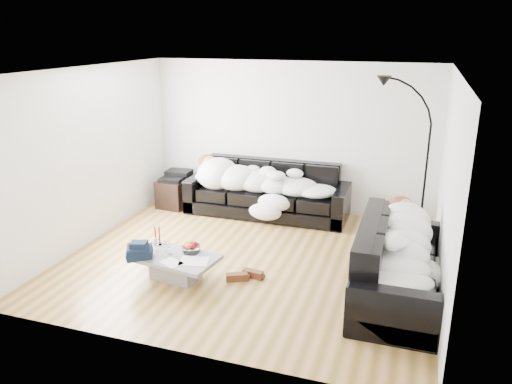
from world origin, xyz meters
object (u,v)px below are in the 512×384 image
(sleeper_right, at_px, (401,245))
(wine_glass_a, at_px, (165,246))
(sofa_right, at_px, (399,261))
(av_cabinet, at_px, (177,192))
(sofa_back, at_px, (267,189))
(coffee_table, at_px, (175,267))
(stereo, at_px, (176,175))
(wine_glass_c, at_px, (169,249))
(candle_right, at_px, (159,236))
(sleeper_back, at_px, (266,179))
(shoes, at_px, (244,275))
(candle_left, at_px, (155,236))
(wine_glass_b, at_px, (157,245))
(fruit_bowl, at_px, (191,247))
(floor_lamp, at_px, (426,167))

(sleeper_right, bearing_deg, wine_glass_a, 97.52)
(sofa_right, relative_size, av_cabinet, 3.05)
(sofa_back, xyz_separation_m, coffee_table, (-0.42, -2.65, -0.30))
(stereo, bearing_deg, wine_glass_c, -68.64)
(candle_right, bearing_deg, sofa_back, 72.09)
(sofa_back, bearing_deg, stereo, -178.48)
(sofa_right, height_order, sleeper_back, sofa_right)
(sofa_back, relative_size, shoes, 5.93)
(coffee_table, height_order, candle_left, candle_left)
(sofa_right, xyz_separation_m, wine_glass_c, (-2.83, -0.46, -0.05))
(sofa_right, height_order, candle_right, sofa_right)
(sofa_right, xyz_separation_m, av_cabinet, (-4.04, 2.13, -0.20))
(sofa_right, bearing_deg, candle_right, 94.10)
(wine_glass_b, bearing_deg, candle_right, 108.56)
(sleeper_back, xyz_separation_m, wine_glass_a, (-0.60, -2.51, -0.26))
(sofa_right, relative_size, sleeper_back, 0.95)
(fruit_bowl, distance_m, shoes, 0.79)
(fruit_bowl, distance_m, wine_glass_c, 0.28)
(sleeper_right, relative_size, av_cabinet, 2.62)
(wine_glass_b, bearing_deg, candle_left, 123.06)
(coffee_table, relative_size, wine_glass_b, 6.18)
(sleeper_back, xyz_separation_m, stereo, (-1.71, 0.00, -0.09))
(sleeper_right, relative_size, shoes, 4.10)
(sofa_right, bearing_deg, wine_glass_c, 99.20)
(sleeper_right, distance_m, coffee_table, 2.84)
(sofa_right, bearing_deg, shoes, 96.38)
(wine_glass_a, height_order, wine_glass_c, wine_glass_c)
(sofa_right, relative_size, sleeper_right, 1.17)
(candle_left, bearing_deg, wine_glass_a, -33.06)
(sleeper_back, relative_size, shoes, 5.02)
(coffee_table, bearing_deg, sleeper_right, 9.74)
(sofa_right, height_order, shoes, sofa_right)
(coffee_table, relative_size, stereo, 2.47)
(candle_right, relative_size, floor_lamp, 0.12)
(sleeper_back, bearing_deg, coffee_table, -99.25)
(wine_glass_b, bearing_deg, stereo, 111.48)
(wine_glass_b, relative_size, candle_right, 0.67)
(sleeper_back, xyz_separation_m, candle_left, (-0.82, -2.37, -0.21))
(wine_glass_a, bearing_deg, sofa_right, 7.52)
(sleeper_right, height_order, floor_lamp, floor_lamp)
(wine_glass_a, height_order, shoes, wine_glass_a)
(candle_right, height_order, shoes, candle_right)
(sofa_right, distance_m, wine_glass_b, 3.07)
(sofa_right, height_order, floor_lamp, floor_lamp)
(coffee_table, height_order, wine_glass_c, wine_glass_c)
(sofa_back, distance_m, wine_glass_a, 2.63)
(sleeper_back, bearing_deg, wine_glass_b, -105.55)
(coffee_table, bearing_deg, sofa_right, 9.74)
(candle_right, distance_m, floor_lamp, 4.16)
(sleeper_right, relative_size, floor_lamp, 0.90)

